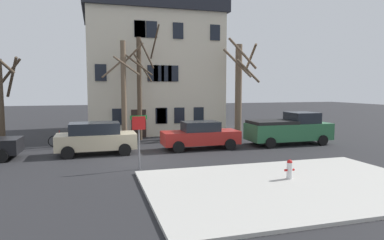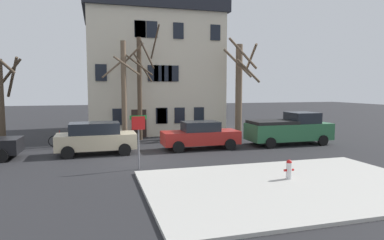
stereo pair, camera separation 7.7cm
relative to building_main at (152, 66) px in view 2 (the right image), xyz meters
name	(u,v)px [view 2 (the right image)]	position (x,y,z in m)	size (l,w,h in m)	color
ground_plane	(139,160)	(-2.69, -12.23, -5.64)	(120.00, 120.00, 0.00)	#262628
sidewalk_slab	(290,185)	(2.17, -18.53, -5.58)	(10.81, 7.06, 0.12)	#B7B5AD
building_main	(152,66)	(0.00, 0.00, 0.00)	(11.11, 8.97, 11.13)	beige
tree_bare_near	(0,97)	(-10.66, -5.19, -2.50)	(2.55, 2.53, 6.60)	#4C3D2D
tree_bare_mid	(124,89)	(-2.91, -6.15, -1.99)	(2.85, 2.52, 6.85)	brown
tree_bare_far	(141,84)	(-1.70, -5.50, -1.68)	(2.44, 2.44, 8.01)	#4C3D2D
tree_bare_end	(240,85)	(6.06, -5.12, -1.73)	(2.96, 2.53, 7.45)	brown
car_beige_wagon	(96,138)	(-4.81, -10.01, -4.71)	(4.34, 2.09, 1.78)	#C6B793
car_red_sedan	(200,135)	(1.30, -10.07, -4.79)	(4.69, 1.94, 1.68)	#AD231E
pickup_truck_green	(289,129)	(7.44, -10.05, -4.62)	(5.53, 2.34, 2.10)	#2D6B42
fire_hydrant	(289,169)	(2.50, -17.92, -5.12)	(0.42, 0.22, 0.77)	silver
street_sign_pole	(138,131)	(-2.94, -14.22, -3.90)	(0.76, 0.07, 2.47)	slate
bicycle_leaning	(63,140)	(-6.85, -6.69, -5.27)	(1.72, 0.43, 1.03)	black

